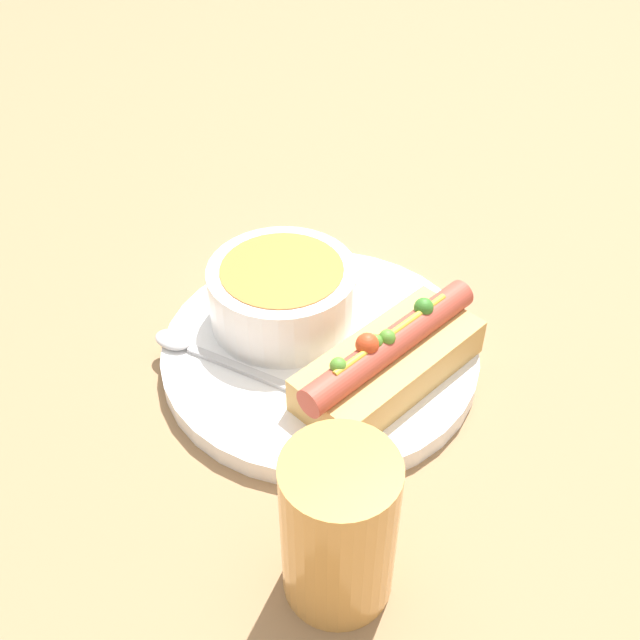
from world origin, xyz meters
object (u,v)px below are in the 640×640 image
drinking_glass (339,529)px  spoon (206,354)px  hot_dog (389,359)px  soup_bowl (283,292)px

drinking_glass → spoon: bearing=85.8°
hot_dog → soup_bowl: bearing=94.9°
spoon → drinking_glass: drinking_glass is taller
soup_bowl → hot_dog: bearing=-73.8°
spoon → soup_bowl: bearing=-114.3°
hot_dog → spoon: bearing=125.6°
hot_dog → soup_bowl: hot_dog is taller
soup_bowl → spoon: 0.08m
spoon → drinking_glass: 0.21m
hot_dog → soup_bowl: 0.11m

